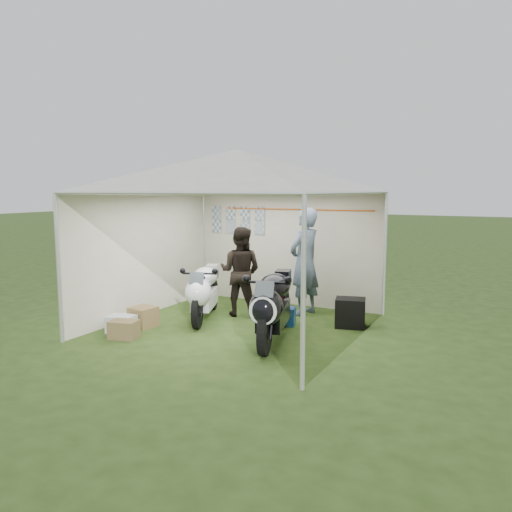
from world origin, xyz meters
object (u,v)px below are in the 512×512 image
object	(u,v)px
equipment_box	(350,313)
crate_2	(119,322)
motorcycle_white	(204,290)
canopy_tent	(238,176)
paddock_stand	(283,316)
crate_0	(121,324)
crate_1	(143,317)
person_blue_jacket	(305,262)
person_dark_jacket	(240,271)
crate_3	(124,329)
motorcycle_black	(273,304)

from	to	relation	value
equipment_box	crate_2	bearing A→B (deg)	-151.08
motorcycle_white	crate_2	bearing A→B (deg)	-152.24
canopy_tent	equipment_box	size ratio (longest dim) A/B	11.36
paddock_stand	equipment_box	bearing A→B (deg)	21.58
canopy_tent	crate_0	distance (m)	3.13
crate_0	crate_1	world-z (taller)	crate_1
canopy_tent	person_blue_jacket	world-z (taller)	canopy_tent
paddock_stand	crate_1	bearing A→B (deg)	-149.63
person_blue_jacket	crate_2	world-z (taller)	person_blue_jacket
canopy_tent	equipment_box	bearing A→B (deg)	26.95
person_dark_jacket	crate_3	size ratio (longest dim) A/B	3.86
canopy_tent	person_dark_jacket	bearing A→B (deg)	117.51
canopy_tent	motorcycle_white	bearing A→B (deg)	172.37
equipment_box	crate_0	xyz separation A→B (m)	(-3.25, -2.07, -0.11)
person_dark_jacket	crate_2	xyz separation A→B (m)	(-1.38, -1.74, -0.71)
motorcycle_black	person_dark_jacket	size ratio (longest dim) A/B	1.29
equipment_box	paddock_stand	bearing A→B (deg)	-158.42
motorcycle_white	crate_2	xyz separation A→B (m)	(-0.96, -1.15, -0.42)
person_dark_jacket	motorcycle_black	bearing A→B (deg)	126.03
motorcycle_black	person_dark_jacket	bearing A→B (deg)	120.50
crate_0	crate_2	distance (m)	0.26
motorcycle_black	equipment_box	size ratio (longest dim) A/B	4.30
motorcycle_white	crate_0	world-z (taller)	motorcycle_white
crate_0	crate_1	distance (m)	0.44
paddock_stand	person_dark_jacket	distance (m)	1.23
motorcycle_black	crate_2	size ratio (longest dim) A/B	6.70
crate_3	motorcycle_black	bearing A→B (deg)	22.89
motorcycle_black	crate_3	distance (m)	2.41
canopy_tent	crate_1	xyz separation A→B (m)	(-1.45, -0.78, -2.40)
crate_3	canopy_tent	bearing A→B (deg)	48.16
person_dark_jacket	crate_1	xyz separation A→B (m)	(-1.09, -1.48, -0.66)
motorcycle_black	crate_3	size ratio (longest dim) A/B	4.98
crate_0	crate_2	bearing A→B (deg)	140.11
equipment_box	crate_2	size ratio (longest dim) A/B	1.56
canopy_tent	paddock_stand	distance (m)	2.54
motorcycle_black	crate_3	world-z (taller)	motorcycle_black
paddock_stand	crate_0	size ratio (longest dim) A/B	0.99
person_dark_jacket	equipment_box	xyz separation A→B (m)	(2.07, 0.16, -0.58)
canopy_tent	person_dark_jacket	xyz separation A→B (m)	(-0.37, 0.70, -1.74)
crate_0	crate_2	size ratio (longest dim) A/B	1.33
crate_0	crate_1	xyz separation A→B (m)	(0.10, 0.43, 0.03)
person_blue_jacket	crate_1	xyz separation A→B (m)	(-2.12, -2.10, -0.83)
person_blue_jacket	canopy_tent	bearing A→B (deg)	-10.98
motorcycle_black	crate_2	distance (m)	2.73
crate_0	crate_3	xyz separation A→B (m)	(0.26, -0.23, 0.00)
canopy_tent	crate_0	bearing A→B (deg)	-142.04
paddock_stand	person_blue_jacket	size ratio (longest dim) A/B	0.21
paddock_stand	crate_0	distance (m)	2.73
paddock_stand	crate_1	size ratio (longest dim) A/B	1.08
canopy_tent	person_blue_jacket	distance (m)	2.15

